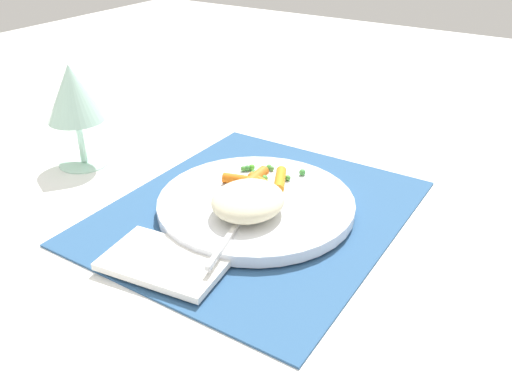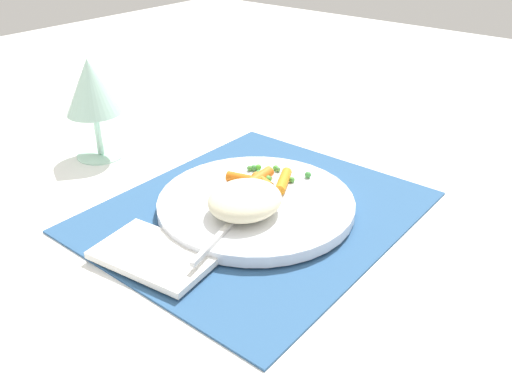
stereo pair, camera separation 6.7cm
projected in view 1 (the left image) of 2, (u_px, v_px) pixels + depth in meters
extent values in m
plane|color=white|center=(256.00, 213.00, 0.69)|extent=(2.40, 2.40, 0.00)
cube|color=#2D5684|center=(256.00, 211.00, 0.69)|extent=(0.40, 0.34, 0.01)
cylinder|color=white|center=(256.00, 204.00, 0.68)|extent=(0.25, 0.25, 0.01)
ellipsoid|color=beige|center=(248.00, 201.00, 0.64)|extent=(0.10, 0.09, 0.04)
cylinder|color=orange|center=(241.00, 180.00, 0.71)|extent=(0.03, 0.05, 0.01)
cylinder|color=orange|center=(280.00, 180.00, 0.71)|extent=(0.06, 0.04, 0.01)
cylinder|color=orange|center=(259.00, 181.00, 0.71)|extent=(0.02, 0.04, 0.01)
cylinder|color=orange|center=(255.00, 179.00, 0.71)|extent=(0.06, 0.02, 0.02)
sphere|color=green|center=(254.00, 173.00, 0.73)|extent=(0.01, 0.01, 0.01)
sphere|color=green|center=(252.00, 167.00, 0.75)|extent=(0.01, 0.01, 0.01)
sphere|color=#47943A|center=(243.00, 169.00, 0.74)|extent=(0.01, 0.01, 0.01)
sphere|color=green|center=(246.00, 183.00, 0.71)|extent=(0.01, 0.01, 0.01)
sphere|color=green|center=(269.00, 167.00, 0.75)|extent=(0.01, 0.01, 0.01)
sphere|color=green|center=(302.00, 172.00, 0.73)|extent=(0.01, 0.01, 0.01)
sphere|color=green|center=(264.00, 178.00, 0.72)|extent=(0.01, 0.01, 0.01)
sphere|color=#478D43|center=(272.00, 169.00, 0.75)|extent=(0.01, 0.01, 0.01)
sphere|color=green|center=(258.00, 195.00, 0.68)|extent=(0.01, 0.01, 0.01)
sphere|color=#3F9141|center=(247.00, 168.00, 0.75)|extent=(0.01, 0.01, 0.01)
sphere|color=green|center=(288.00, 178.00, 0.72)|extent=(0.01, 0.01, 0.01)
cube|color=silver|center=(259.00, 192.00, 0.69)|extent=(0.05, 0.03, 0.01)
cube|color=silver|center=(233.00, 231.00, 0.61)|extent=(0.14, 0.04, 0.01)
cylinder|color=#B2E0CC|center=(85.00, 162.00, 0.81)|extent=(0.08, 0.08, 0.00)
cylinder|color=#B2E0CC|center=(81.00, 141.00, 0.80)|extent=(0.01, 0.01, 0.07)
cone|color=#B2E0CC|center=(73.00, 92.00, 0.76)|extent=(0.08, 0.08, 0.08)
cube|color=white|center=(165.00, 262.00, 0.58)|extent=(0.10, 0.14, 0.01)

